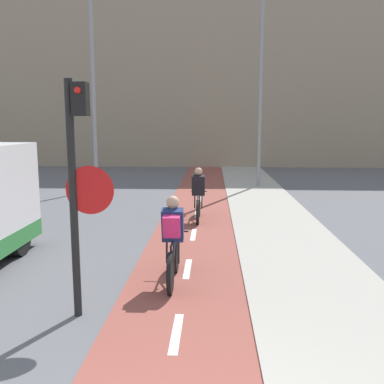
{
  "coord_description": "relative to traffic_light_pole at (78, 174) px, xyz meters",
  "views": [
    {
      "loc": [
        0.45,
        -2.19,
        2.72
      ],
      "look_at": [
        0.0,
        7.27,
        1.2
      ],
      "focal_mm": 40.0,
      "sensor_mm": 36.0,
      "label": 1
    }
  ],
  "objects": [
    {
      "name": "cyclist_near",
      "position": [
        1.17,
        1.31,
        -1.32
      ],
      "size": [
        0.46,
        1.73,
        1.52
      ],
      "color": "black",
      "rests_on": "ground_plane"
    },
    {
      "name": "building_row_background",
      "position": [
        1.37,
        23.65,
        3.87
      ],
      "size": [
        60.0,
        5.2,
        11.81
      ],
      "color": "gray",
      "rests_on": "ground_plane"
    },
    {
      "name": "cyclist_far",
      "position": [
        1.44,
        6.13,
        -1.37
      ],
      "size": [
        0.46,
        1.72,
        1.51
      ],
      "color": "black",
      "rests_on": "ground_plane"
    },
    {
      "name": "traffic_light_pole",
      "position": [
        0.0,
        0.0,
        0.0
      ],
      "size": [
        0.67,
        0.25,
        3.31
      ],
      "color": "black",
      "rests_on": "ground_plane"
    },
    {
      "name": "street_lamp_sidewalk",
      "position": [
        3.82,
        12.81,
        2.88
      ],
      "size": [
        0.36,
        0.36,
        8.25
      ],
      "color": "gray",
      "rests_on": "ground_plane"
    },
    {
      "name": "street_lamp_far",
      "position": [
        -2.94,
        11.54,
        2.88
      ],
      "size": [
        0.36,
        0.36,
        8.25
      ],
      "color": "gray",
      "rests_on": "ground_plane"
    }
  ]
}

